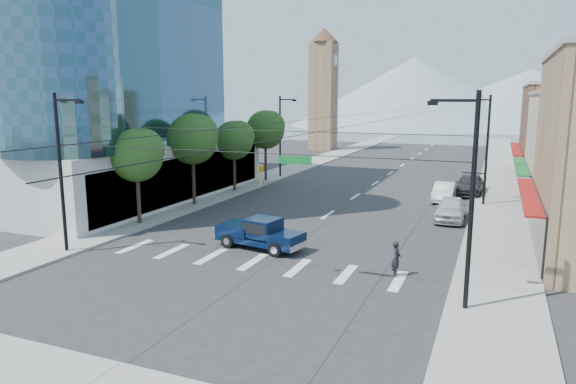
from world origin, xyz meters
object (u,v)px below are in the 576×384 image
object	(u,v)px
pedestrian	(396,259)
parked_car_mid	(444,192)
parked_car_far	(469,185)
parked_car_near	(451,209)
pickup_truck	(260,233)

from	to	relation	value
pedestrian	parked_car_mid	xyz separation A→B (m)	(0.26, 20.65, -0.10)
parked_car_far	pedestrian	bearing A→B (deg)	-91.47
parked_car_near	parked_car_mid	distance (m)	7.31
pedestrian	parked_car_mid	world-z (taller)	pedestrian
pickup_truck	parked_car_near	distance (m)	15.16
parked_car_mid	parked_car_near	bearing A→B (deg)	-80.56
parked_car_far	parked_car_near	bearing A→B (deg)	-90.01
pedestrian	parked_car_near	distance (m)	13.50
pickup_truck	pedestrian	xyz separation A→B (m)	(8.32, -1.80, -0.05)
pickup_truck	parked_car_far	world-z (taller)	pickup_truck
pickup_truck	parked_car_mid	world-z (taller)	pickup_truck
parked_car_near	parked_car_far	bearing A→B (deg)	86.02
parked_car_mid	parked_car_far	bearing A→B (deg)	67.71
pickup_truck	parked_car_mid	xyz separation A→B (m)	(8.58, 18.85, -0.15)
pickup_truck	parked_car_near	world-z (taller)	pickup_truck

